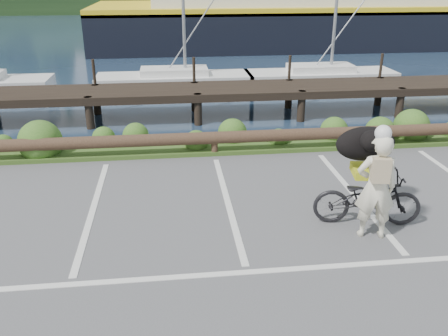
{
  "coord_description": "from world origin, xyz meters",
  "views": [
    {
      "loc": [
        -1.05,
        -6.32,
        4.2
      ],
      "look_at": [
        -0.18,
        1.1,
        1.1
      ],
      "focal_mm": 38.0,
      "sensor_mm": 36.0,
      "label": 1
    }
  ],
  "objects": [
    {
      "name": "vegetation_strip",
      "position": [
        0.0,
        5.3,
        0.05
      ],
      "size": [
        34.0,
        1.6,
        0.1
      ],
      "primitive_type": "cube",
      "color": "#3D5B21",
      "rests_on": "ground"
    },
    {
      "name": "log_rail",
      "position": [
        0.0,
        4.6,
        0.0
      ],
      "size": [
        32.0,
        0.3,
        0.6
      ],
      "primitive_type": null,
      "color": "#443021",
      "rests_on": "ground"
    },
    {
      "name": "dog",
      "position": [
        2.46,
        1.45,
        1.31
      ],
      "size": [
        0.73,
        1.18,
        0.64
      ],
      "primitive_type": "ellipsoid",
      "rotation": [
        0.0,
        0.0,
        1.39
      ],
      "color": "black",
      "rests_on": "bicycle"
    },
    {
      "name": "cyclist",
      "position": [
        2.27,
        0.43,
        0.92
      ],
      "size": [
        0.74,
        0.55,
        1.83
      ],
      "primitive_type": "imported",
      "rotation": [
        0.0,
        0.0,
        2.96
      ],
      "color": "#EDE7C8",
      "rests_on": "ground"
    },
    {
      "name": "bicycle",
      "position": [
        2.35,
        0.86,
        0.49
      ],
      "size": [
        1.97,
        0.99,
        0.99
      ],
      "primitive_type": "imported",
      "rotation": [
        0.0,
        0.0,
        1.39
      ],
      "color": "black",
      "rests_on": "ground"
    },
    {
      "name": "ground",
      "position": [
        0.0,
        0.0,
        0.0
      ],
      "size": [
        72.0,
        72.0,
        0.0
      ],
      "primitive_type": "plane",
      "color": "#4D4D4F"
    }
  ]
}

